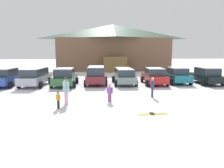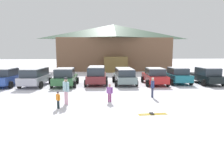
{
  "view_description": "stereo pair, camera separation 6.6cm",
  "coord_description": "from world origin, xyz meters",
  "px_view_note": "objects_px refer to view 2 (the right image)",
  "views": [
    {
      "loc": [
        -1.91,
        -9.09,
        3.28
      ],
      "look_at": [
        -0.58,
        5.25,
        1.09
      ],
      "focal_mm": 35.0,
      "sensor_mm": 36.0,
      "label": 1
    },
    {
      "loc": [
        -1.84,
        -9.09,
        3.28
      ],
      "look_at": [
        -0.58,
        5.25,
        1.09
      ],
      "focal_mm": 35.0,
      "sensor_mm": 36.0,
      "label": 2
    }
  ],
  "objects_px": {
    "parked_maroon_van": "(97,75)",
    "skier_child_in_orange_jacket": "(58,99)",
    "parked_green_coupe": "(65,77)",
    "parked_red_sedan": "(155,76)",
    "parked_silver_wagon": "(35,76)",
    "parked_teal_hatchback": "(177,75)",
    "skier_child_in_purple_jacket": "(110,92)",
    "pair_of_skis": "(152,114)",
    "parked_black_sedan": "(207,76)",
    "skier_teen_in_navy_coat": "(153,86)",
    "parked_blue_hatchback": "(6,77)",
    "ski_lodge": "(114,47)",
    "skier_adult_in_blue_parka": "(66,89)",
    "parked_grey_wagon": "(124,76)"
  },
  "relations": [
    {
      "from": "parked_teal_hatchback",
      "to": "skier_child_in_purple_jacket",
      "type": "xyz_separation_m",
      "value": [
        -7.46,
        -7.56,
        -0.17
      ]
    },
    {
      "from": "pair_of_skis",
      "to": "skier_child_in_purple_jacket",
      "type": "bearing_deg",
      "value": 123.97
    },
    {
      "from": "parked_blue_hatchback",
      "to": "parked_silver_wagon",
      "type": "xyz_separation_m",
      "value": [
        2.73,
        -0.17,
        0.06
      ]
    },
    {
      "from": "parked_teal_hatchback",
      "to": "skier_adult_in_blue_parka",
      "type": "bearing_deg",
      "value": -142.11
    },
    {
      "from": "skier_teen_in_navy_coat",
      "to": "parked_blue_hatchback",
      "type": "bearing_deg",
      "value": 153.35
    },
    {
      "from": "ski_lodge",
      "to": "parked_maroon_van",
      "type": "relative_size",
      "value": 4.28
    },
    {
      "from": "skier_teen_in_navy_coat",
      "to": "parked_teal_hatchback",
      "type": "bearing_deg",
      "value": 55.96
    },
    {
      "from": "skier_teen_in_navy_coat",
      "to": "pair_of_skis",
      "type": "relative_size",
      "value": 0.91
    },
    {
      "from": "pair_of_skis",
      "to": "parked_green_coupe",
      "type": "bearing_deg",
      "value": 119.66
    },
    {
      "from": "parked_blue_hatchback",
      "to": "skier_adult_in_blue_parka",
      "type": "relative_size",
      "value": 2.87
    },
    {
      "from": "parked_red_sedan",
      "to": "pair_of_skis",
      "type": "xyz_separation_m",
      "value": [
        -3.0,
        -10.13,
        -0.81
      ]
    },
    {
      "from": "parked_green_coupe",
      "to": "parked_maroon_van",
      "type": "xyz_separation_m",
      "value": [
        2.97,
        0.66,
        0.11
      ]
    },
    {
      "from": "parked_red_sedan",
      "to": "parked_blue_hatchback",
      "type": "bearing_deg",
      "value": 179.19
    },
    {
      "from": "parked_black_sedan",
      "to": "skier_child_in_orange_jacket",
      "type": "bearing_deg",
      "value": -147.96
    },
    {
      "from": "parked_grey_wagon",
      "to": "parked_teal_hatchback",
      "type": "distance_m",
      "value": 5.42
    },
    {
      "from": "parked_blue_hatchback",
      "to": "parked_maroon_van",
      "type": "xyz_separation_m",
      "value": [
        8.49,
        0.3,
        0.1
      ]
    },
    {
      "from": "skier_child_in_purple_jacket",
      "to": "ski_lodge",
      "type": "bearing_deg",
      "value": 84.0
    },
    {
      "from": "parked_silver_wagon",
      "to": "parked_grey_wagon",
      "type": "height_order",
      "value": "parked_silver_wagon"
    },
    {
      "from": "ski_lodge",
      "to": "parked_black_sedan",
      "type": "relative_size",
      "value": 4.06
    },
    {
      "from": "parked_grey_wagon",
      "to": "skier_child_in_purple_jacket",
      "type": "distance_m",
      "value": 7.75
    },
    {
      "from": "skier_adult_in_blue_parka",
      "to": "pair_of_skis",
      "type": "relative_size",
      "value": 1.08
    },
    {
      "from": "parked_green_coupe",
      "to": "skier_teen_in_navy_coat",
      "type": "distance_m",
      "value": 8.96
    },
    {
      "from": "pair_of_skis",
      "to": "parked_blue_hatchback",
      "type": "bearing_deg",
      "value": 137.29
    },
    {
      "from": "parked_teal_hatchback",
      "to": "skier_child_in_purple_jacket",
      "type": "height_order",
      "value": "parked_teal_hatchback"
    },
    {
      "from": "parked_black_sedan",
      "to": "parked_red_sedan",
      "type": "bearing_deg",
      "value": 178.2
    },
    {
      "from": "parked_grey_wagon",
      "to": "skier_teen_in_navy_coat",
      "type": "bearing_deg",
      "value": -80.08
    },
    {
      "from": "skier_adult_in_blue_parka",
      "to": "parked_teal_hatchback",
      "type": "bearing_deg",
      "value": 37.89
    },
    {
      "from": "parked_green_coupe",
      "to": "parked_grey_wagon",
      "type": "bearing_deg",
      "value": 4.85
    },
    {
      "from": "parked_silver_wagon",
      "to": "skier_teen_in_navy_coat",
      "type": "bearing_deg",
      "value": -32.07
    },
    {
      "from": "skier_child_in_orange_jacket",
      "to": "pair_of_skis",
      "type": "bearing_deg",
      "value": -17.71
    },
    {
      "from": "parked_blue_hatchback",
      "to": "skier_child_in_purple_jacket",
      "type": "distance_m",
      "value": 11.77
    },
    {
      "from": "parked_red_sedan",
      "to": "pair_of_skis",
      "type": "height_order",
      "value": "parked_red_sedan"
    },
    {
      "from": "parked_green_coupe",
      "to": "parked_red_sedan",
      "type": "relative_size",
      "value": 0.98
    },
    {
      "from": "parked_silver_wagon",
      "to": "pair_of_skis",
      "type": "height_order",
      "value": "parked_silver_wagon"
    },
    {
      "from": "parked_maroon_van",
      "to": "skier_child_in_orange_jacket",
      "type": "distance_m",
      "value": 9.32
    },
    {
      "from": "parked_grey_wagon",
      "to": "pair_of_skis",
      "type": "bearing_deg",
      "value": -90.16
    },
    {
      "from": "skier_child_in_purple_jacket",
      "to": "skier_adult_in_blue_parka",
      "type": "height_order",
      "value": "skier_adult_in_blue_parka"
    },
    {
      "from": "skier_child_in_purple_jacket",
      "to": "parked_red_sedan",
      "type": "bearing_deg",
      "value": 55.0
    },
    {
      "from": "skier_child_in_orange_jacket",
      "to": "skier_teen_in_navy_coat",
      "type": "xyz_separation_m",
      "value": [
        6.21,
        2.53,
        0.24
      ]
    },
    {
      "from": "parked_teal_hatchback",
      "to": "skier_child_in_orange_jacket",
      "type": "height_order",
      "value": "parked_teal_hatchback"
    },
    {
      "from": "parked_black_sedan",
      "to": "skier_adult_in_blue_parka",
      "type": "distance_m",
      "value": 14.93
    },
    {
      "from": "parked_silver_wagon",
      "to": "parked_teal_hatchback",
      "type": "relative_size",
      "value": 1.16
    },
    {
      "from": "parked_black_sedan",
      "to": "skier_child_in_orange_jacket",
      "type": "height_order",
      "value": "parked_black_sedan"
    },
    {
      "from": "parked_teal_hatchback",
      "to": "skier_teen_in_navy_coat",
      "type": "bearing_deg",
      "value": -124.04
    },
    {
      "from": "parked_green_coupe",
      "to": "parked_teal_hatchback",
      "type": "distance_m",
      "value": 11.15
    },
    {
      "from": "parked_maroon_van",
      "to": "parked_red_sedan",
      "type": "relative_size",
      "value": 0.98
    },
    {
      "from": "parked_green_coupe",
      "to": "skier_teen_in_navy_coat",
      "type": "xyz_separation_m",
      "value": [
        6.81,
        -5.82,
        -0.05
      ]
    },
    {
      "from": "parked_maroon_van",
      "to": "parked_black_sedan",
      "type": "distance_m",
      "value": 10.99
    },
    {
      "from": "skier_adult_in_blue_parka",
      "to": "parked_green_coupe",
      "type": "bearing_deg",
      "value": 97.36
    },
    {
      "from": "parked_black_sedan",
      "to": "skier_child_in_orange_jacket",
      "type": "xyz_separation_m",
      "value": [
        -13.34,
        -8.35,
        -0.28
      ]
    }
  ]
}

